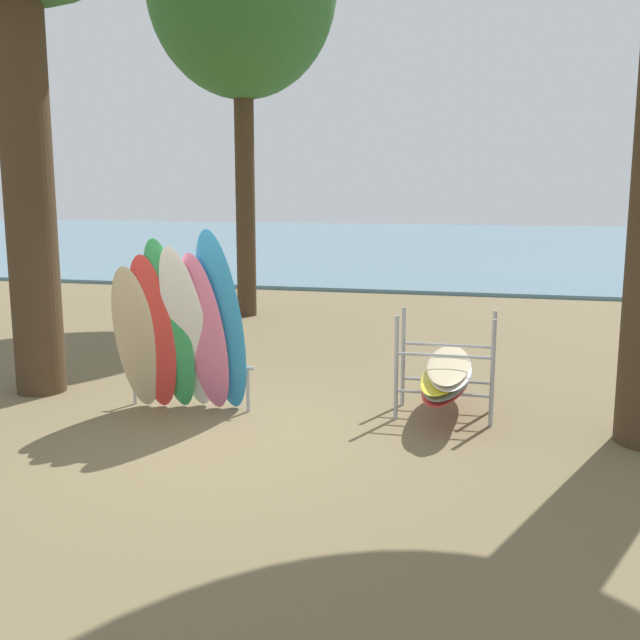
% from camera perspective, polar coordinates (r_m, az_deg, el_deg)
% --- Properties ---
extents(ground_plane, '(80.00, 80.00, 0.00)m').
position_cam_1_polar(ground_plane, '(8.50, -7.74, -8.64)').
color(ground_plane, brown).
extents(lake_water, '(80.00, 36.00, 0.10)m').
position_cam_1_polar(lake_water, '(37.35, 9.20, 5.81)').
color(lake_water, slate).
rests_on(lake_water, ground).
extents(leaning_board_pile, '(1.67, 0.91, 2.27)m').
position_cam_1_polar(leaning_board_pile, '(9.05, -10.59, -0.87)').
color(leaning_board_pile, '#C6B289').
rests_on(leaning_board_pile, ground).
extents(board_storage_rack, '(1.15, 2.13, 1.25)m').
position_cam_1_polar(board_storage_rack, '(9.10, 9.70, -4.01)').
color(board_storage_rack, '#9EA0A5').
rests_on(board_storage_rack, ground).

